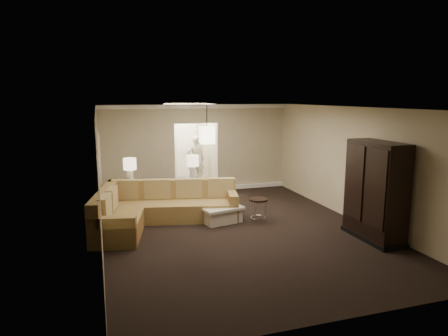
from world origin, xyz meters
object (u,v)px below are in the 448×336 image
object	(u,v)px
console_table	(163,193)
person	(196,157)
armoire	(375,193)
drink_table	(258,205)
sectional_sofa	(155,209)
coffee_table	(218,213)

from	to	relation	value
console_table	person	distance (m)	3.43
console_table	armoire	world-z (taller)	armoire
console_table	drink_table	distance (m)	2.67
sectional_sofa	person	world-z (taller)	person
coffee_table	drink_table	size ratio (longest dim) A/B	2.03
sectional_sofa	person	bearing A→B (deg)	76.34
console_table	drink_table	bearing A→B (deg)	-39.15
armoire	drink_table	world-z (taller)	armoire
armoire	drink_table	size ratio (longest dim) A/B	3.67
coffee_table	console_table	distance (m)	1.76
sectional_sofa	armoire	size ratio (longest dim) A/B	1.74
console_table	drink_table	size ratio (longest dim) A/B	3.74
person	coffee_table	bearing A→B (deg)	82.48
sectional_sofa	drink_table	distance (m)	2.50
drink_table	person	bearing A→B (deg)	95.48
coffee_table	drink_table	bearing A→B (deg)	-22.83
coffee_table	console_table	world-z (taller)	console_table
sectional_sofa	drink_table	xyz separation A→B (m)	(2.43, -0.57, 0.03)
person	armoire	bearing A→B (deg)	108.68
sectional_sofa	console_table	size ratio (longest dim) A/B	1.70
coffee_table	person	xyz separation A→B (m)	(0.47, 4.25, 0.75)
sectional_sofa	console_table	xyz separation A→B (m)	(0.35, 1.09, 0.11)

